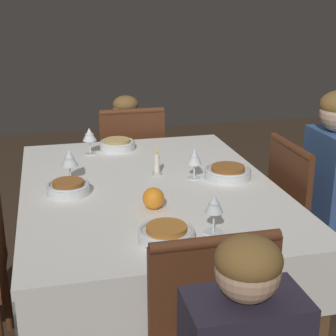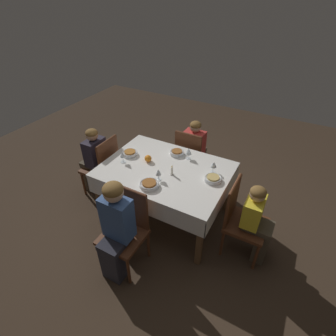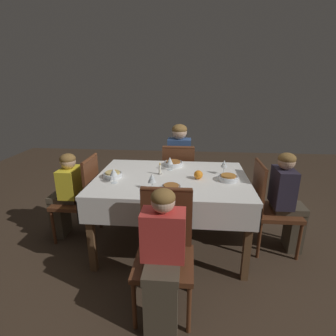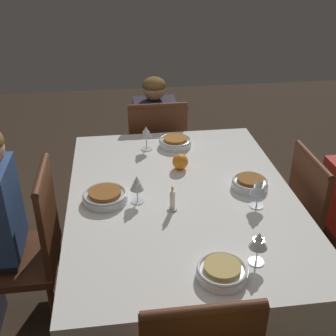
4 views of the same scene
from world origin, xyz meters
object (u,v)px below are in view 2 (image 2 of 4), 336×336
chair_east (241,217)px  orange_fruit (148,158)px  chair_south (126,227)px  person_child_dark (93,158)px  bowl_south (149,184)px  wine_glass_north (189,152)px  bowl_west (130,153)px  wine_glass_west (123,155)px  wine_glass_south (158,172)px  candle_centerpiece (172,171)px  bowl_east (213,179)px  bowl_north (177,152)px  person_child_yellow (257,221)px  person_child_red (196,147)px  person_adult_denim (115,227)px  wine_glass_east (214,165)px  dining_table (165,174)px  chair_north (191,156)px  chair_west (103,165)px

chair_east → orange_fruit: (-1.24, 0.11, 0.31)m
chair_south → person_child_dark: 1.35m
bowl_south → wine_glass_north: 0.72m
bowl_west → wine_glass_west: size_ratio=1.31×
bowl_south → wine_glass_south: 0.17m
candle_centerpiece → orange_fruit: 0.40m
bowl_east → bowl_west: bearing=-179.6°
wine_glass_north → candle_centerpiece: bearing=-93.2°
bowl_south → orange_fruit: bearing=123.7°
chair_south → bowl_north: chair_south is taller
person_child_yellow → bowl_east: person_child_yellow is taller
person_child_red → bowl_north: size_ratio=5.51×
chair_east → person_child_dark: 2.13m
bowl_west → wine_glass_west: wine_glass_west is taller
person_adult_denim → bowl_north: 1.30m
wine_glass_east → orange_fruit: 0.81m
wine_glass_north → bowl_south: bearing=-101.1°
person_adult_denim → wine_glass_south: (0.07, 0.72, 0.21)m
person_child_dark → wine_glass_north: person_child_dark is taller
dining_table → wine_glass_east: 0.59m
dining_table → chair_north: size_ratio=1.62×
bowl_west → wine_glass_east: bearing=8.5°
candle_centerpiece → dining_table: bearing=152.3°
person_child_yellow → chair_north: bearing=53.7°
person_adult_denim → person_child_yellow: (1.19, 0.87, -0.13)m
person_adult_denim → person_child_red: person_adult_denim is taller
person_child_dark → chair_west: bearing=90.0°
chair_east → person_child_yellow: size_ratio=0.96×
wine_glass_south → wine_glass_north: wine_glass_north is taller
person_adult_denim → wine_glass_south: person_adult_denim is taller
chair_north → bowl_south: chair_north is taller
bowl_north → wine_glass_east: bearing=-14.6°
dining_table → person_child_yellow: size_ratio=1.57×
chair_north → bowl_east: (0.59, -0.73, 0.29)m
candle_centerpiece → person_adult_denim: bearing=-100.2°
candle_centerpiece → bowl_south: bearing=-110.6°
bowl_north → dining_table: bearing=-86.5°
person_child_yellow → person_child_red: size_ratio=0.95×
person_child_dark → orange_fruit: 0.92m
wine_glass_south → bowl_north: bearing=95.7°
bowl_north → person_child_dark: bearing=-161.7°
wine_glass_south → bowl_east: 0.62m
bowl_east → wine_glass_east: size_ratio=1.34×
person_child_yellow → wine_glass_south: size_ratio=6.72×
chair_south → wine_glass_east: 1.19m
chair_south → wine_glass_east: chair_south is taller
person_child_yellow → person_child_red: (-1.16, 1.02, 0.02)m
bowl_west → wine_glass_south: bearing=-24.7°
chair_north → bowl_south: 1.19m
chair_east → bowl_north: 1.13m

